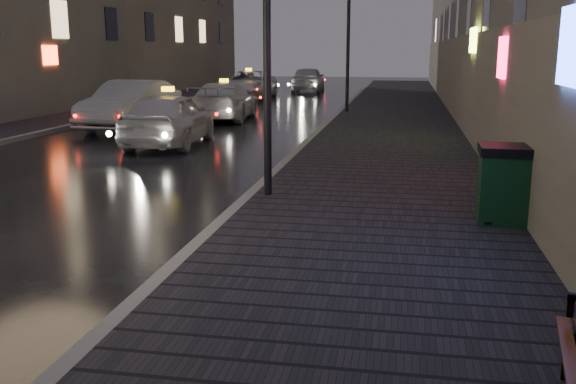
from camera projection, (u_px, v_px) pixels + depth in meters
name	position (u px, v px, depth m)	size (l,w,h in m)	color
sidewalk	(395.00, 117.00, 25.86)	(4.60, 58.00, 0.15)	black
curb	(336.00, 116.00, 26.28)	(0.20, 58.00, 0.15)	slate
sidewalk_far	(104.00, 112.00, 28.06)	(2.40, 58.00, 0.15)	black
curb_far	(132.00, 112.00, 27.83)	(0.20, 58.00, 0.15)	slate
building_far_c	(152.00, 9.00, 44.99)	(6.00, 22.00, 11.00)	#6B6051
lamp_near	(267.00, 6.00, 11.07)	(0.36, 0.36, 5.28)	black
lamp_far	(348.00, 31.00, 26.43)	(0.36, 0.36, 5.28)	black
trash_bin	(503.00, 183.00, 9.80)	(0.80, 0.80, 1.19)	#0E3317
taxi_near	(169.00, 119.00, 18.62)	(1.85, 4.59, 1.56)	silver
car_left_mid	(131.00, 105.00, 22.51)	(1.78, 5.09, 1.68)	gray
taxi_mid	(224.00, 101.00, 25.46)	(2.06, 5.07, 1.47)	silver
taxi_far	(249.00, 85.00, 36.34)	(2.59, 5.61, 1.56)	silver
car_far	(308.00, 79.00, 41.46)	(1.94, 4.83, 1.65)	#A4A4AC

